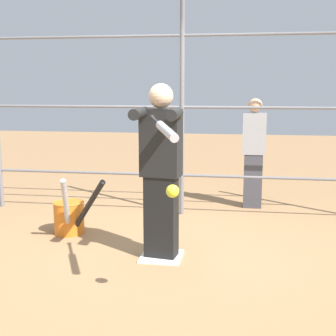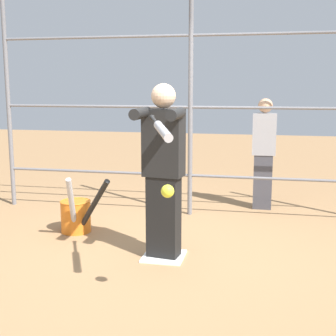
# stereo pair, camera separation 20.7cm
# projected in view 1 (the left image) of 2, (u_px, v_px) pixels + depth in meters

# --- Properties ---
(ground_plane) EXTENTS (24.00, 24.00, 0.00)m
(ground_plane) POSITION_uv_depth(u_px,v_px,m) (161.00, 257.00, 4.62)
(ground_plane) COLOR #9E754C
(home_plate) EXTENTS (0.40, 0.40, 0.02)m
(home_plate) POSITION_uv_depth(u_px,v_px,m) (161.00, 256.00, 4.62)
(home_plate) COLOR white
(home_plate) RESTS_ON ground
(fence_backstop) EXTENTS (5.13, 0.06, 2.81)m
(fence_backstop) POSITION_uv_depth(u_px,v_px,m) (182.00, 107.00, 5.93)
(fence_backstop) COLOR slate
(fence_backstop) RESTS_ON ground
(batter) EXTENTS (0.43, 0.61, 1.69)m
(batter) POSITION_uv_depth(u_px,v_px,m) (161.00, 166.00, 4.44)
(batter) COLOR black
(batter) RESTS_ON ground
(baseball_bat_swinging) EXTENTS (0.35, 0.78, 0.14)m
(baseball_bat_swinging) POSITION_uv_depth(u_px,v_px,m) (165.00, 129.00, 3.48)
(baseball_bat_swinging) COLOR black
(softball_in_flight) EXTENTS (0.10, 0.10, 0.10)m
(softball_in_flight) POSITION_uv_depth(u_px,v_px,m) (173.00, 191.00, 3.35)
(softball_in_flight) COLOR yellow
(bat_bucket) EXTENTS (0.74, 0.63, 0.72)m
(bat_bucket) POSITION_uv_depth(u_px,v_px,m) (70.00, 216.00, 5.31)
(bat_bucket) COLOR orange
(bat_bucket) RESTS_ON ground
(bystander_behind_fence) EXTENTS (0.31, 0.19, 1.51)m
(bystander_behind_fence) POSITION_uv_depth(u_px,v_px,m) (254.00, 151.00, 6.38)
(bystander_behind_fence) COLOR #3F3F47
(bystander_behind_fence) RESTS_ON ground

